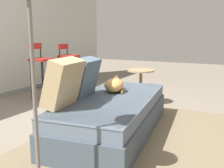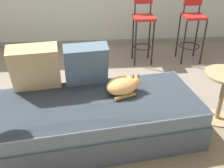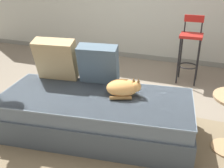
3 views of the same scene
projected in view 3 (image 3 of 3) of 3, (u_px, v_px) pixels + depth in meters
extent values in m
plane|color=slate|center=(109.00, 114.00, 3.17)|extent=(16.00, 16.00, 0.00)
cube|color=gray|center=(151.00, 57.00, 5.03)|extent=(8.00, 0.02, 0.09)
cube|color=#75664C|center=(83.00, 148.00, 2.57)|extent=(2.68, 1.97, 0.01)
cube|color=#44505B|center=(95.00, 121.00, 2.77)|extent=(2.08, 1.13, 0.28)
cube|color=slate|center=(95.00, 103.00, 2.69)|extent=(2.03, 1.09, 0.15)
cube|color=slate|center=(95.00, 97.00, 2.66)|extent=(2.05, 1.10, 0.02)
cube|color=tan|center=(56.00, 59.00, 2.97)|extent=(0.50, 0.34, 0.49)
cube|color=#4C6070|center=(98.00, 64.00, 2.87)|extent=(0.46, 0.31, 0.46)
ellipsoid|color=tan|center=(122.00, 88.00, 2.65)|extent=(0.39, 0.34, 0.17)
sphere|color=tan|center=(136.00, 87.00, 2.62)|extent=(0.11, 0.11, 0.11)
cone|color=brown|center=(134.00, 80.00, 2.60)|extent=(0.03, 0.03, 0.04)
cone|color=brown|center=(139.00, 80.00, 2.58)|extent=(0.03, 0.03, 0.04)
cylinder|color=brown|center=(121.00, 98.00, 2.57)|extent=(0.22, 0.11, 0.04)
cylinder|color=black|center=(178.00, 62.00, 3.88)|extent=(0.02, 0.02, 0.70)
cylinder|color=black|center=(197.00, 64.00, 3.79)|extent=(0.02, 0.02, 0.70)
cylinder|color=black|center=(181.00, 56.00, 4.10)|extent=(0.02, 0.02, 0.70)
cylinder|color=black|center=(198.00, 58.00, 4.02)|extent=(0.02, 0.02, 0.70)
torus|color=black|center=(188.00, 66.00, 3.99)|extent=(0.28, 0.28, 0.02)
cube|color=maroon|center=(192.00, 36.00, 3.80)|extent=(0.32, 0.32, 0.04)
cylinder|color=black|center=(185.00, 26.00, 3.90)|extent=(0.02, 0.02, 0.24)
cylinder|color=black|center=(202.00, 27.00, 3.83)|extent=(0.02, 0.02, 0.24)
cube|color=maroon|center=(194.00, 19.00, 3.82)|extent=(0.28, 0.03, 0.10)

